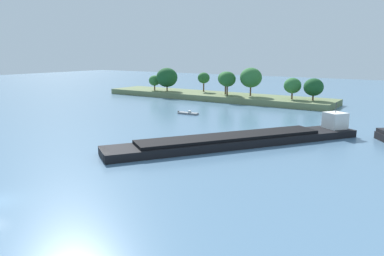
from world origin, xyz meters
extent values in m
cube|color=#66754C|center=(-24.60, 83.50, 0.84)|extent=(74.46, 14.20, 1.68)
cylinder|color=#513823|center=(-45.68, 80.65, 2.58)|extent=(0.44, 0.44, 1.79)
ellipsoid|color=#2D6B33|center=(-45.68, 80.65, 5.00)|extent=(3.82, 3.82, 3.44)
cylinder|color=#513823|center=(-40.99, 81.39, 2.53)|extent=(0.44, 0.44, 1.69)
ellipsoid|color=#194C23|center=(-40.99, 81.39, 6.17)|extent=(6.97, 6.97, 6.27)
cylinder|color=#513823|center=(-29.50, 85.91, 3.16)|extent=(0.44, 0.44, 2.94)
ellipsoid|color=#235B28|center=(-29.50, 85.91, 6.18)|extent=(3.89, 3.89, 3.50)
cylinder|color=#513823|center=(-20.18, 83.56, 3.13)|extent=(0.44, 0.44, 2.89)
ellipsoid|color=#2D6B33|center=(-20.18, 83.56, 6.47)|extent=(4.74, 4.74, 4.26)
cylinder|color=#513823|center=(-18.15, 80.97, 3.11)|extent=(0.44, 0.44, 2.85)
ellipsoid|color=#235B28|center=(-18.15, 80.97, 6.51)|extent=(4.93, 4.93, 4.44)
cylinder|color=#513823|center=(-11.73, 83.41, 3.11)|extent=(0.44, 0.44, 2.84)
ellipsoid|color=#2D6B33|center=(-11.73, 83.41, 7.07)|extent=(6.37, 6.37, 5.73)
cylinder|color=#513823|center=(1.03, 82.63, 2.62)|extent=(0.44, 0.44, 1.87)
ellipsoid|color=#2D6B33|center=(1.03, 82.63, 5.42)|extent=(4.67, 4.67, 4.20)
cylinder|color=#513823|center=(6.55, 83.26, 2.44)|extent=(0.44, 0.44, 1.50)
ellipsoid|color=#194C23|center=(6.55, 83.26, 5.25)|extent=(5.17, 5.17, 4.65)
cube|color=black|center=(9.43, 34.30, 0.61)|extent=(28.63, 38.67, 1.21)
cube|color=black|center=(8.59, 33.06, 1.46)|extent=(20.76, 27.56, 0.50)
cube|color=white|center=(20.11, 50.20, 2.61)|extent=(4.43, 4.43, 2.80)
cylinder|color=#333338|center=(20.11, 50.20, 4.91)|extent=(0.12, 0.12, 1.80)
cube|color=black|center=(-2.26, 16.91, 0.67)|extent=(4.11, 3.17, 1.09)
cube|color=slate|center=(-14.09, 54.49, 0.21)|extent=(5.10, 1.81, 0.41)
cube|color=white|center=(-13.72, 54.52, 0.66)|extent=(0.55, 0.76, 0.50)
cube|color=black|center=(-16.74, 54.30, 0.28)|extent=(0.30, 0.34, 0.56)
cylinder|color=black|center=(27.66, 52.53, 0.72)|extent=(0.75, 0.64, 0.70)
camera|label=1|loc=(35.40, -17.69, 14.36)|focal=35.25mm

